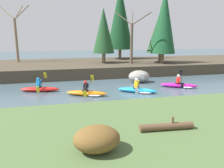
% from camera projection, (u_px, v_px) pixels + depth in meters
% --- Properties ---
extents(ground_plane, '(90.00, 90.00, 0.00)m').
position_uv_depth(ground_plane, '(141.00, 91.00, 15.39)').
color(ground_plane, '#425660').
extents(riverbank_near, '(44.00, 6.05, 0.81)m').
position_uv_depth(riverbank_near, '(209.00, 128.00, 8.34)').
color(riverbank_near, '#4C6638').
rests_on(riverbank_near, ground).
extents(riverbank_far, '(44.00, 9.53, 1.04)m').
position_uv_depth(riverbank_far, '(110.00, 66.00, 24.43)').
color(riverbank_far, '#473D2D').
rests_on(riverbank_far, ground).
extents(conifer_tree_far_left, '(2.24, 2.24, 5.62)m').
position_uv_depth(conifer_tree_far_left, '(104.00, 31.00, 22.49)').
color(conifer_tree_far_left, '#7A664C').
rests_on(conifer_tree_far_left, riverbank_far).
extents(conifer_tree_left, '(3.14, 3.14, 8.79)m').
position_uv_depth(conifer_tree_left, '(120.00, 17.00, 26.23)').
color(conifer_tree_left, '#7A664C').
rests_on(conifer_tree_left, riverbank_far).
extents(conifer_tree_mid_left, '(2.52, 2.52, 7.51)m').
position_uv_depth(conifer_tree_mid_left, '(164.00, 21.00, 21.99)').
color(conifer_tree_mid_left, '#7A664C').
rests_on(conifer_tree_mid_left, riverbank_far).
extents(conifer_tree_centre, '(2.90, 2.90, 5.89)m').
position_uv_depth(conifer_tree_centre, '(161.00, 29.00, 22.77)').
color(conifer_tree_centre, '#7A664C').
rests_on(conifer_tree_centre, riverbank_far).
extents(bare_tree_upstream, '(3.42, 3.38, 6.20)m').
position_uv_depth(bare_tree_upstream, '(16.00, 35.00, 23.46)').
color(bare_tree_upstream, '#7A664C').
rests_on(bare_tree_upstream, riverbank_far).
extents(bare_tree_mid_upstream, '(2.96, 2.93, 5.32)m').
position_uv_depth(bare_tree_mid_upstream, '(132.00, 39.00, 21.71)').
color(bare_tree_mid_upstream, brown).
rests_on(bare_tree_mid_upstream, riverbank_far).
extents(shrub_clump_nearest, '(1.26, 1.05, 0.68)m').
position_uv_depth(shrub_clump_nearest, '(97.00, 139.00, 5.81)').
color(shrub_clump_nearest, brown).
rests_on(shrub_clump_nearest, riverbank_near).
extents(kayaker_lead, '(2.68, 1.93, 1.20)m').
position_uv_depth(kayaker_lead, '(180.00, 85.00, 16.51)').
color(kayaker_lead, '#C61999').
rests_on(kayaker_lead, ground).
extents(kayaker_middle, '(2.62, 1.98, 1.20)m').
position_uv_depth(kayaker_middle, '(139.00, 90.00, 15.03)').
color(kayaker_middle, '#1993D6').
rests_on(kayaker_middle, ground).
extents(kayaker_trailing, '(2.73, 1.98, 1.20)m').
position_uv_depth(kayaker_trailing, '(88.00, 93.00, 14.25)').
color(kayaker_trailing, orange).
rests_on(kayaker_trailing, ground).
extents(kayaker_far_back, '(2.79, 2.06, 1.20)m').
position_uv_depth(kayaker_far_back, '(40.00, 88.00, 15.31)').
color(kayaker_far_back, red).
rests_on(kayaker_far_back, ground).
extents(boulder_midstream, '(1.79, 1.40, 1.01)m').
position_uv_depth(boulder_midstream, '(139.00, 76.00, 18.34)').
color(boulder_midstream, gray).
rests_on(boulder_midstream, ground).
extents(driftwood_log, '(1.82, 0.37, 0.44)m').
position_uv_depth(driftwood_log, '(167.00, 126.00, 7.14)').
color(driftwood_log, brown).
rests_on(driftwood_log, riverbank_near).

